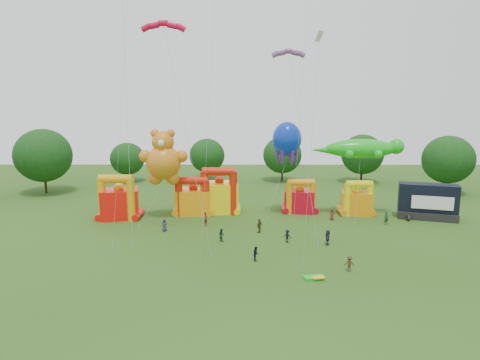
{
  "coord_description": "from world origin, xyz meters",
  "views": [
    {
      "loc": [
        -0.66,
        -35.17,
        17.06
      ],
      "look_at": [
        -0.89,
        18.0,
        7.2
      ],
      "focal_mm": 32.0,
      "sensor_mm": 36.0,
      "label": 1
    }
  ],
  "objects_px": {
    "bouncy_castle_0": "(119,201)",
    "octopus_kite": "(280,172)",
    "bouncy_castle_2": "(219,195)",
    "stage_trailer": "(428,202)",
    "spectator_0": "(164,225)",
    "spectator_4": "(259,226)",
    "gecko_kite": "(359,167)",
    "teddy_bear_kite": "(160,173)"
  },
  "relations": [
    {
      "from": "teddy_bear_kite",
      "to": "gecko_kite",
      "type": "bearing_deg",
      "value": 2.04
    },
    {
      "from": "gecko_kite",
      "to": "spectator_0",
      "type": "distance_m",
      "value": 29.15
    },
    {
      "from": "bouncy_castle_0",
      "to": "octopus_kite",
      "type": "bearing_deg",
      "value": 2.46
    },
    {
      "from": "octopus_kite",
      "to": "bouncy_castle_2",
      "type": "bearing_deg",
      "value": 164.83
    },
    {
      "from": "bouncy_castle_0",
      "to": "gecko_kite",
      "type": "relative_size",
      "value": 0.49
    },
    {
      "from": "spectator_0",
      "to": "gecko_kite",
      "type": "bearing_deg",
      "value": 6.91
    },
    {
      "from": "gecko_kite",
      "to": "stage_trailer",
      "type": "bearing_deg",
      "value": -3.71
    },
    {
      "from": "stage_trailer",
      "to": "spectator_0",
      "type": "xyz_separation_m",
      "value": [
        -37.54,
        -6.48,
        -1.67
      ]
    },
    {
      "from": "bouncy_castle_2",
      "to": "gecko_kite",
      "type": "height_order",
      "value": "gecko_kite"
    },
    {
      "from": "gecko_kite",
      "to": "spectator_0",
      "type": "relative_size",
      "value": 8.17
    },
    {
      "from": "stage_trailer",
      "to": "octopus_kite",
      "type": "xyz_separation_m",
      "value": [
        -21.64,
        0.87,
        4.32
      ]
    },
    {
      "from": "teddy_bear_kite",
      "to": "gecko_kite",
      "type": "height_order",
      "value": "teddy_bear_kite"
    },
    {
      "from": "spectator_0",
      "to": "spectator_4",
      "type": "xyz_separation_m",
      "value": [
        12.59,
        -0.5,
        0.09
      ]
    },
    {
      "from": "octopus_kite",
      "to": "spectator_4",
      "type": "xyz_separation_m",
      "value": [
        -3.31,
        -7.85,
        -5.89
      ]
    },
    {
      "from": "bouncy_castle_2",
      "to": "octopus_kite",
      "type": "height_order",
      "value": "octopus_kite"
    },
    {
      "from": "spectator_0",
      "to": "bouncy_castle_2",
      "type": "bearing_deg",
      "value": 47.6
    },
    {
      "from": "spectator_4",
      "to": "octopus_kite",
      "type": "bearing_deg",
      "value": -166.61
    },
    {
      "from": "gecko_kite",
      "to": "spectator_4",
      "type": "xyz_separation_m",
      "value": [
        -14.86,
        -7.64,
        -6.63
      ]
    },
    {
      "from": "spectator_0",
      "to": "stage_trailer",
      "type": "bearing_deg",
      "value": 2.13
    },
    {
      "from": "gecko_kite",
      "to": "spectator_0",
      "type": "height_order",
      "value": "gecko_kite"
    },
    {
      "from": "bouncy_castle_2",
      "to": "bouncy_castle_0",
      "type": "bearing_deg",
      "value": -166.52
    },
    {
      "from": "bouncy_castle_0",
      "to": "teddy_bear_kite",
      "type": "distance_m",
      "value": 7.56
    },
    {
      "from": "stage_trailer",
      "to": "teddy_bear_kite",
      "type": "relative_size",
      "value": 0.66
    },
    {
      "from": "bouncy_castle_0",
      "to": "octopus_kite",
      "type": "distance_m",
      "value": 24.02
    },
    {
      "from": "bouncy_castle_0",
      "to": "bouncy_castle_2",
      "type": "xyz_separation_m",
      "value": [
        14.52,
        3.48,
        0.19
      ]
    },
    {
      "from": "spectator_0",
      "to": "spectator_4",
      "type": "bearing_deg",
      "value": -9.93
    },
    {
      "from": "stage_trailer",
      "to": "spectator_0",
      "type": "height_order",
      "value": "stage_trailer"
    },
    {
      "from": "gecko_kite",
      "to": "teddy_bear_kite",
      "type": "bearing_deg",
      "value": -177.96
    },
    {
      "from": "bouncy_castle_2",
      "to": "spectator_4",
      "type": "bearing_deg",
      "value": -60.72
    },
    {
      "from": "stage_trailer",
      "to": "bouncy_castle_0",
      "type": "bearing_deg",
      "value": -179.82
    },
    {
      "from": "gecko_kite",
      "to": "spectator_4",
      "type": "distance_m",
      "value": 17.97
    },
    {
      "from": "teddy_bear_kite",
      "to": "spectator_4",
      "type": "relative_size",
      "value": 7.04
    },
    {
      "from": "teddy_bear_kite",
      "to": "bouncy_castle_0",
      "type": "bearing_deg",
      "value": 177.84
    },
    {
      "from": "bouncy_castle_2",
      "to": "spectator_4",
      "type": "height_order",
      "value": "bouncy_castle_2"
    },
    {
      "from": "teddy_bear_kite",
      "to": "spectator_0",
      "type": "bearing_deg",
      "value": -76.01
    },
    {
      "from": "bouncy_castle_0",
      "to": "spectator_4",
      "type": "bearing_deg",
      "value": -18.61
    },
    {
      "from": "bouncy_castle_0",
      "to": "stage_trailer",
      "type": "xyz_separation_m",
      "value": [
        45.25,
        0.14,
        -0.05
      ]
    },
    {
      "from": "bouncy_castle_0",
      "to": "stage_trailer",
      "type": "distance_m",
      "value": 45.25
    },
    {
      "from": "stage_trailer",
      "to": "gecko_kite",
      "type": "height_order",
      "value": "gecko_kite"
    },
    {
      "from": "bouncy_castle_0",
      "to": "bouncy_castle_2",
      "type": "bearing_deg",
      "value": 13.48
    },
    {
      "from": "spectator_4",
      "to": "spectator_0",
      "type": "bearing_deg",
      "value": -56.02
    },
    {
      "from": "stage_trailer",
      "to": "gecko_kite",
      "type": "distance_m",
      "value": 11.31
    }
  ]
}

